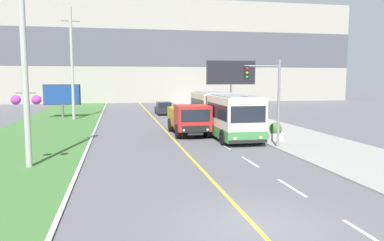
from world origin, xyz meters
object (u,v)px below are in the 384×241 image
Objects in this scene: billboard_large at (231,74)px; planter_round_second at (250,123)px; planter_round_third at (232,117)px; city_bus at (222,114)px; traffic_light_mast at (268,92)px; car_distant at (164,108)px; utility_pole_far at (72,64)px; planter_round_near at (276,132)px; billboard_small at (62,95)px; utility_pole_near at (24,58)px; planter_round_far at (216,112)px; dump_truck at (190,120)px.

billboard_large reaches higher than planter_round_second.
city_bus is at bearing -113.19° from planter_round_third.
planter_round_second is at bearing -101.01° from billboard_large.
traffic_light_mast is 22.50m from billboard_large.
car_distant is 11.79m from utility_pole_far.
city_bus reaches higher than planter_round_near.
utility_pole_far is 2.94× the size of billboard_small.
utility_pole_near is at bearing -89.27° from utility_pole_far.
billboard_small is (-1.38, 2.21, -3.27)m from utility_pole_far.
planter_round_second is 10.46m from planter_round_far.
billboard_small is (-1.65, 23.48, -2.69)m from utility_pole_near.
utility_pole_near is 13.28m from traffic_light_mast.
utility_pole_far is at bearing 90.73° from utility_pole_near.
planter_round_far is at bearing -10.07° from billboard_small.
planter_round_third is at bearing -62.70° from car_distant.
billboard_large is at bearing 81.62° from planter_round_near.
dump_truck is at bearing 121.65° from traffic_light_mast.
planter_round_second is at bearing 34.62° from utility_pole_near.
car_distant is at bearing 98.41° from traffic_light_mast.
planter_round_near is at bearing -47.77° from utility_pole_far.
utility_pole_far is at bearing 133.83° from city_bus.
planter_round_far is at bearing -2.60° from utility_pole_far.
planter_round_near is at bearing -76.21° from car_distant.
utility_pole_far is at bearing -58.03° from billboard_small.
traffic_light_mast is 4.57× the size of planter_round_near.
planter_round_third is (16.41, -8.12, -1.80)m from billboard_small.
utility_pole_far is 9.41× the size of planter_round_far.
city_bus is at bearing -47.70° from billboard_small.
planter_round_near is 0.97× the size of planter_round_far.
traffic_light_mast is (13.21, -18.84, -2.28)m from utility_pole_far.
city_bus is 15.09m from utility_pole_near.
planter_round_third is (1.82, 12.94, -2.80)m from traffic_light_mast.
planter_round_far is at bearing 90.37° from planter_round_second.
car_distant is 23.49m from traffic_light_mast.
planter_round_second is at bearing 77.28° from traffic_light_mast.
traffic_light_mast is at bearing 10.62° from utility_pole_near.
planter_round_third is (-2.70, -9.06, -4.15)m from billboard_large.
billboard_small is at bearing 125.84° from dump_truck.
billboard_small is at bearing 140.75° from planter_round_second.
utility_pole_far is at bearing 132.23° from planter_round_near.
utility_pole_far is at bearing 125.04° from traffic_light_mast.
planter_round_near is (1.64, 2.48, -2.82)m from traffic_light_mast.
billboard_large is 5.23× the size of planter_round_third.
car_distant reaches higher than planter_round_second.
traffic_light_mast is at bearing -81.59° from car_distant.
traffic_light_mast reaches higher than city_bus.
utility_pole_far is 9.43× the size of planter_round_second.
car_distant is 27.58m from utility_pole_near.
car_distant is (0.19, 17.24, -0.50)m from dump_truck.
billboard_large is 1.65× the size of billboard_small.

